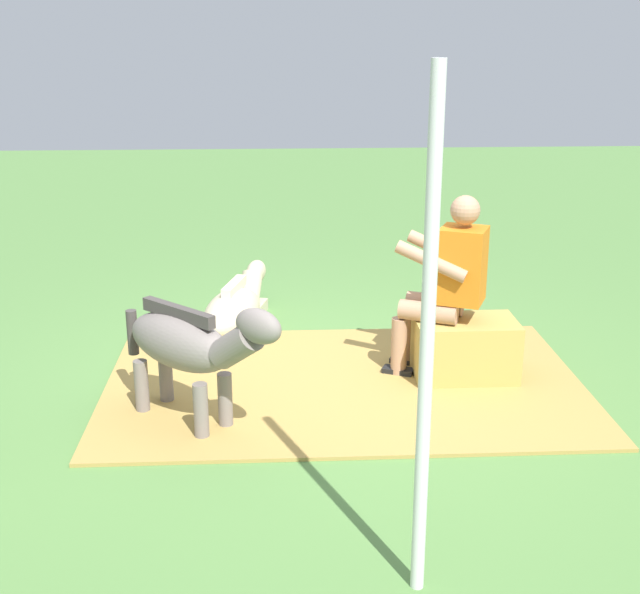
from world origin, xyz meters
name	(u,v)px	position (x,y,z in m)	size (l,w,h in m)	color
ground_plane	(319,384)	(0.00, 0.00, 0.00)	(24.00, 24.00, 0.00)	#568442
hay_patch	(344,384)	(-0.18, 0.02, 0.01)	(3.29, 2.12, 0.02)	#AD8C47
hay_bale	(465,350)	(-1.03, -0.05, 0.22)	(0.71, 0.44, 0.44)	tan
person_seated	(445,280)	(-0.88, -0.09, 0.72)	(0.72, 0.58, 1.32)	tan
pony_standing	(189,345)	(0.82, 0.57, 0.53)	(1.08, 1.04, 0.89)	slate
pony_lying	(235,308)	(0.62, -1.13, 0.19)	(0.61, 1.36, 0.42)	beige
tent_pole_left	(427,349)	(-0.32, 2.23, 1.13)	(0.06, 0.06, 2.27)	silver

